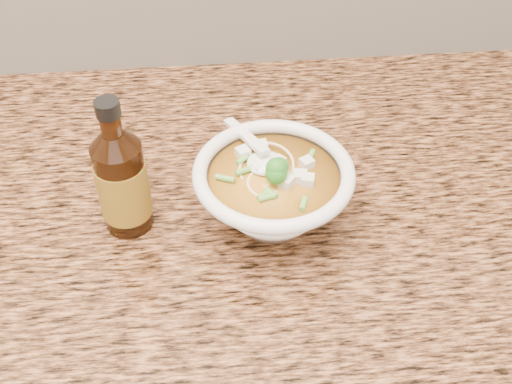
{
  "coord_description": "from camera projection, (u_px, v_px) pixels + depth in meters",
  "views": [
    {
      "loc": [
        0.24,
        1.11,
        1.46
      ],
      "look_at": [
        0.28,
        1.64,
        0.95
      ],
      "focal_mm": 45.0,
      "sensor_mm": 36.0,
      "label": 1
    }
  ],
  "objects": [
    {
      "name": "counter_slab",
      "position": [
        26.0,
        224.0,
        0.79
      ],
      "size": [
        4.0,
        0.68,
        0.04
      ],
      "primitive_type": "cube",
      "color": "#9F653A",
      "rests_on": "cabinet"
    },
    {
      "name": "soup_bowl",
      "position": [
        273.0,
        194.0,
        0.74
      ],
      "size": [
        0.18,
        0.2,
        0.1
      ],
      "rotation": [
        0.0,
        0.0,
        0.03
      ],
      "color": "white",
      "rests_on": "counter_slab"
    },
    {
      "name": "hot_sauce_bottle",
      "position": [
        122.0,
        181.0,
        0.72
      ],
      "size": [
        0.07,
        0.07,
        0.18
      ],
      "rotation": [
        0.0,
        0.0,
        0.3
      ],
      "color": "#361807",
      "rests_on": "counter_slab"
    }
  ]
}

